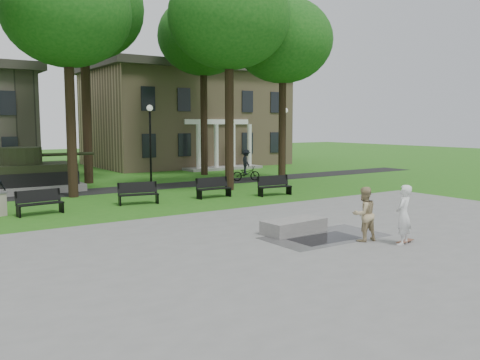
{
  "coord_description": "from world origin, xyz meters",
  "views": [
    {
      "loc": [
        -11.61,
        -15.02,
        3.66
      ],
      "look_at": [
        -0.29,
        1.81,
        1.4
      ],
      "focal_mm": 38.0,
      "sensor_mm": 36.0,
      "label": 1
    }
  ],
  "objects_px": {
    "friend_watching": "(364,214)",
    "park_bench_0": "(40,202)",
    "concrete_block": "(294,226)",
    "skateboarder": "(403,215)",
    "cyclist": "(246,168)"
  },
  "relations": [
    {
      "from": "skateboarder",
      "to": "friend_watching",
      "type": "height_order",
      "value": "skateboarder"
    },
    {
      "from": "concrete_block",
      "to": "skateboarder",
      "type": "bearing_deg",
      "value": -62.27
    },
    {
      "from": "skateboarder",
      "to": "cyclist",
      "type": "xyz_separation_m",
      "value": [
        5.95,
        16.97,
        -0.1
      ]
    },
    {
      "from": "park_bench_0",
      "to": "skateboarder",
      "type": "bearing_deg",
      "value": -61.81
    },
    {
      "from": "concrete_block",
      "to": "cyclist",
      "type": "distance_m",
      "value": 15.8
    },
    {
      "from": "skateboarder",
      "to": "friend_watching",
      "type": "xyz_separation_m",
      "value": [
        -0.63,
        0.99,
        -0.06
      ]
    },
    {
      "from": "concrete_block",
      "to": "cyclist",
      "type": "relative_size",
      "value": 1.09
    },
    {
      "from": "friend_watching",
      "to": "cyclist",
      "type": "bearing_deg",
      "value": -104.93
    },
    {
      "from": "friend_watching",
      "to": "park_bench_0",
      "type": "bearing_deg",
      "value": -48.09
    },
    {
      "from": "skateboarder",
      "to": "friend_watching",
      "type": "distance_m",
      "value": 1.17
    },
    {
      "from": "concrete_block",
      "to": "skateboarder",
      "type": "relative_size",
      "value": 1.21
    },
    {
      "from": "concrete_block",
      "to": "park_bench_0",
      "type": "distance_m",
      "value": 10.51
    },
    {
      "from": "concrete_block",
      "to": "park_bench_0",
      "type": "xyz_separation_m",
      "value": [
        -6.25,
        8.45,
        0.28
      ]
    },
    {
      "from": "skateboarder",
      "to": "cyclist",
      "type": "bearing_deg",
      "value": -130.17
    },
    {
      "from": "friend_watching",
      "to": "cyclist",
      "type": "height_order",
      "value": "cyclist"
    }
  ]
}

